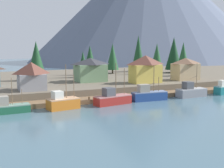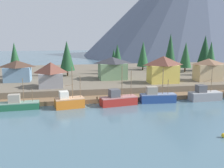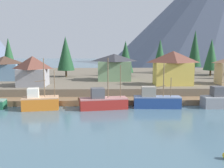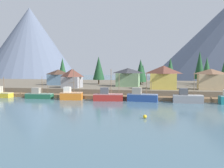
{
  "view_description": "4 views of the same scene",
  "coord_description": "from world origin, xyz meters",
  "views": [
    {
      "loc": [
        -25.29,
        -58.76,
        12.7
      ],
      "look_at": [
        2.13,
        1.78,
        3.84
      ],
      "focal_mm": 47.48,
      "sensor_mm": 36.0,
      "label": 1
    },
    {
      "loc": [
        -11.42,
        -57.68,
        15.4
      ],
      "look_at": [
        -0.16,
        2.08,
        4.06
      ],
      "focal_mm": 41.91,
      "sensor_mm": 36.0,
      "label": 2
    },
    {
      "loc": [
        0.82,
        -47.69,
        10.56
      ],
      "look_at": [
        2.1,
        1.31,
        3.89
      ],
      "focal_mm": 42.81,
      "sensor_mm": 36.0,
      "label": 3
    },
    {
      "loc": [
        15.61,
        -67.81,
        9.33
      ],
      "look_at": [
        0.4,
        3.62,
        4.3
      ],
      "focal_mm": 38.98,
      "sensor_mm": 36.0,
      "label": 4
    }
  ],
  "objects": [
    {
      "name": "conifer_back_right",
      "position": [
        18.31,
        37.03,
        8.52
      ],
      "size": [
        4.44,
        4.44,
        10.7
      ],
      "color": "#4C3823",
      "rests_on": "shoreline_bank"
    },
    {
      "name": "fishing_boat_red",
      "position": [
        0.4,
        -2.18,
        1.28
      ],
      "size": [
        8.52,
        4.0,
        8.86
      ],
      "rotation": [
        0.0,
        0.0,
        0.17
      ],
      "color": "maroon",
      "rests_on": "ground_plane"
    },
    {
      "name": "conifer_centre",
      "position": [
        6.67,
        28.47,
        8.04
      ],
      "size": [
        4.57,
        4.57,
        10.03
      ],
      "color": "#4C3823",
      "rests_on": "shoreline_bank"
    },
    {
      "name": "mountain_west_peak",
      "position": [
        -98.66,
        125.88,
        30.4
      ],
      "size": [
        82.04,
        82.04,
        60.79
      ],
      "primitive_type": "cone",
      "color": "slate",
      "rests_on": "ground_plane"
    },
    {
      "name": "ground_plane",
      "position": [
        0.0,
        20.0,
        -0.5
      ],
      "size": [
        400.0,
        400.0,
        1.0
      ],
      "primitive_type": "cube",
      "color": "#476675"
    },
    {
      "name": "conifer_far_left",
      "position": [
        -26.16,
        28.11,
        8.82
      ],
      "size": [
        3.96,
        3.96,
        10.83
      ],
      "color": "#4C3823",
      "rests_on": "shoreline_bank"
    },
    {
      "name": "fishing_boat_grey",
      "position": [
        21.75,
        -1.66,
        1.31
      ],
      "size": [
        7.7,
        3.03,
        8.17
      ],
      "rotation": [
        0.0,
        0.0,
        0.03
      ],
      "color": "gray",
      "rests_on": "ground_plane"
    },
    {
      "name": "fishing_boat_green",
      "position": [
        -20.97,
        -1.56,
        1.08
      ],
      "size": [
        8.23,
        2.85,
        6.61
      ],
      "rotation": [
        0.0,
        0.0,
        0.05
      ],
      "color": "#1E5B3D",
      "rests_on": "ground_plane"
    },
    {
      "name": "fishing_boat_orange",
      "position": [
        -10.47,
        -2.19,
        1.33
      ],
      "size": [
        6.52,
        4.0,
        8.84
      ],
      "rotation": [
        0.0,
        0.0,
        0.16
      ],
      "color": "#CC6B1E",
      "rests_on": "ground_plane"
    },
    {
      "name": "house_tan",
      "position": [
        29.61,
        10.6,
        5.75
      ],
      "size": [
        7.75,
        4.68,
        6.39
      ],
      "color": "tan",
      "rests_on": "shoreline_bank"
    },
    {
      "name": "conifer_mid_right",
      "position": [
        30.32,
        39.82,
        10.31
      ],
      "size": [
        4.49,
        4.49,
        13.72
      ],
      "color": "#4C3823",
      "rests_on": "shoreline_bank"
    },
    {
      "name": "fishing_boat_blue",
      "position": [
        9.78,
        -1.53,
        1.35
      ],
      "size": [
        8.32,
        2.86,
        7.95
      ],
      "rotation": [
        0.0,
        0.0,
        -0.06
      ],
      "color": "navy",
      "rests_on": "ground_plane"
    },
    {
      "name": "house_grey",
      "position": [
        -14.48,
        9.01,
        5.74
      ],
      "size": [
        6.1,
        5.71,
        6.32
      ],
      "color": "gray",
      "rests_on": "shoreline_bank"
    },
    {
      "name": "house_yellow",
      "position": [
        15.54,
        9.64,
        6.27
      ],
      "size": [
        8.35,
        4.83,
        7.37
      ],
      "color": "gold",
      "rests_on": "shoreline_bank"
    },
    {
      "name": "dock",
      "position": [
        0.0,
        1.99,
        0.5
      ],
      "size": [
        80.0,
        4.0,
        1.6
      ],
      "color": "brown",
      "rests_on": "ground_plane"
    },
    {
      "name": "conifer_far_right",
      "position": [
        -10.1,
        27.07,
        9.01
      ],
      "size": [
        4.78,
        4.78,
        11.21
      ],
      "color": "#4C3823",
      "rests_on": "shoreline_bank"
    },
    {
      "name": "conifer_mid_left",
      "position": [
        6.93,
        36.1,
        7.19
      ],
      "size": [
        3.16,
        3.16,
        8.05
      ],
      "color": "#4C3823",
      "rests_on": "shoreline_bank"
    },
    {
      "name": "house_green",
      "position": [
        3.11,
        18.57,
        5.85
      ],
      "size": [
        8.35,
        6.65,
        6.56
      ],
      "color": "#6B8E66",
      "rests_on": "shoreline_bank"
    },
    {
      "name": "fishing_boat_yellow",
      "position": [
        -33.7,
        -1.56,
        1.11
      ],
      "size": [
        6.18,
        2.83,
        6.4
      ],
      "rotation": [
        0.0,
        0.0,
        -0.0
      ],
      "color": "gold",
      "rests_on": "ground_plane"
    },
    {
      "name": "conifer_back_left",
      "position": [
        31.38,
        28.61,
        8.63
      ],
      "size": [
        4.26,
        4.26,
        10.63
      ],
      "color": "#4C3823",
      "rests_on": "shoreline_bank"
    },
    {
      "name": "house_blue",
      "position": [
        -24.2,
        19.44,
        5.57
      ],
      "size": [
        7.49,
        5.52,
        6.01
      ],
      "color": "#6689A8",
      "rests_on": "shoreline_bank"
    },
    {
      "name": "shoreline_bank",
      "position": [
        0.0,
        32.0,
        1.25
      ],
      "size": [
        400.0,
        56.0,
        2.5
      ],
      "primitive_type": "cube",
      "color": "#665B4C",
      "rests_on": "ground_plane"
    },
    {
      "name": "channel_buoy",
      "position": [
        12.36,
        -23.7,
        0.35
      ],
      "size": [
        0.7,
        0.7,
        0.7
      ],
      "primitive_type": "sphere",
      "color": "gold",
      "rests_on": "ground_plane"
    }
  ]
}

